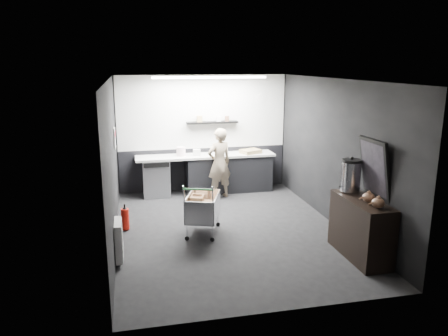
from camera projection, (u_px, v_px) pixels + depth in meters
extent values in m
plane|color=black|center=(229.00, 230.00, 7.98)|extent=(5.50, 5.50, 0.00)
plane|color=white|center=(230.00, 79.00, 7.34)|extent=(5.50, 5.50, 0.00)
plane|color=black|center=(203.00, 133.00, 10.27)|extent=(5.50, 0.00, 5.50)
plane|color=black|center=(283.00, 207.00, 5.05)|extent=(5.50, 0.00, 5.50)
plane|color=black|center=(112.00, 163.00, 7.24)|extent=(0.00, 5.50, 5.50)
plane|color=black|center=(334.00, 153.00, 8.08)|extent=(0.00, 5.50, 5.50)
cube|color=silver|center=(203.00, 112.00, 10.13)|extent=(3.95, 0.02, 1.70)
cube|color=black|center=(204.00, 168.00, 10.45)|extent=(3.95, 0.02, 1.00)
cube|color=black|center=(212.00, 122.00, 10.12)|extent=(1.20, 0.22, 0.04)
cylinder|color=silver|center=(261.00, 98.00, 10.34)|extent=(0.20, 0.03, 0.20)
cube|color=white|center=(115.00, 138.00, 8.43)|extent=(0.02, 0.30, 0.40)
cube|color=red|center=(115.00, 135.00, 8.42)|extent=(0.02, 0.22, 0.10)
cube|color=silver|center=(119.00, 240.00, 6.64)|extent=(0.10, 0.50, 0.60)
cube|color=white|center=(210.00, 77.00, 9.10)|extent=(2.40, 0.20, 0.04)
cube|color=black|center=(229.00, 173.00, 10.29)|extent=(2.00, 0.56, 0.85)
cube|color=silver|center=(206.00, 156.00, 10.07)|extent=(3.20, 0.60, 0.05)
cube|color=#9EA0A5|center=(156.00, 177.00, 9.94)|extent=(0.60, 0.58, 0.85)
cube|color=black|center=(157.00, 165.00, 9.57)|extent=(0.56, 0.02, 0.10)
imported|color=beige|center=(219.00, 163.00, 9.71)|extent=(0.66, 0.54, 1.58)
cube|color=silver|center=(203.00, 217.00, 7.76)|extent=(0.76, 0.93, 0.02)
cube|color=silver|center=(189.00, 208.00, 7.66)|extent=(0.28, 0.77, 0.43)
cube|color=silver|center=(217.00, 206.00, 7.77)|extent=(0.28, 0.77, 0.43)
cube|color=silver|center=(207.00, 214.00, 7.34)|extent=(0.50, 0.19, 0.43)
cube|color=silver|center=(199.00, 200.00, 8.09)|extent=(0.50, 0.19, 0.43)
cylinder|color=silver|center=(194.00, 233.00, 7.41)|extent=(0.02, 0.02, 0.28)
cylinder|color=silver|center=(219.00, 231.00, 7.50)|extent=(0.02, 0.02, 0.28)
cylinder|color=silver|center=(188.00, 218.00, 8.09)|extent=(0.02, 0.02, 0.28)
cylinder|color=silver|center=(211.00, 217.00, 8.19)|extent=(0.02, 0.02, 0.28)
cylinder|color=green|center=(207.00, 189.00, 7.18)|extent=(0.50, 0.20, 0.03)
cube|color=brown|center=(196.00, 206.00, 7.79)|extent=(0.31, 0.34, 0.36)
cube|color=brown|center=(211.00, 210.00, 7.64)|extent=(0.28, 0.32, 0.32)
cylinder|color=black|center=(194.00, 240.00, 7.44)|extent=(0.08, 0.05, 0.08)
cylinder|color=black|center=(188.00, 225.00, 8.12)|extent=(0.08, 0.05, 0.08)
cylinder|color=black|center=(219.00, 238.00, 7.53)|extent=(0.08, 0.05, 0.08)
cylinder|color=black|center=(211.00, 223.00, 8.22)|extent=(0.08, 0.05, 0.08)
cube|color=black|center=(361.00, 228.00, 6.79)|extent=(0.47, 1.25, 0.94)
cylinder|color=silver|center=(351.00, 176.00, 7.01)|extent=(0.31, 0.31, 0.48)
cylinder|color=black|center=(352.00, 161.00, 6.95)|extent=(0.31, 0.31, 0.04)
sphere|color=black|center=(352.00, 158.00, 6.94)|extent=(0.05, 0.05, 0.05)
ellipsoid|color=brown|center=(369.00, 197.00, 6.51)|extent=(0.19, 0.19, 0.15)
ellipsoid|color=brown|center=(378.00, 203.00, 6.26)|extent=(0.19, 0.19, 0.15)
cube|color=black|center=(375.00, 169.00, 6.65)|extent=(0.21, 0.73, 0.93)
cube|color=black|center=(373.00, 169.00, 6.65)|extent=(0.15, 0.62, 0.80)
cylinder|color=red|center=(125.00, 219.00, 7.91)|extent=(0.14, 0.14, 0.38)
cone|color=black|center=(125.00, 208.00, 7.86)|extent=(0.10, 0.10, 0.06)
cylinder|color=black|center=(124.00, 206.00, 7.85)|extent=(0.03, 0.03, 0.06)
cube|color=#9C8453|center=(251.00, 151.00, 10.23)|extent=(0.53, 0.47, 0.09)
cylinder|color=white|center=(181.00, 152.00, 9.92)|extent=(0.20, 0.20, 0.20)
cube|color=silver|center=(197.00, 153.00, 9.95)|extent=(0.18, 0.14, 0.15)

